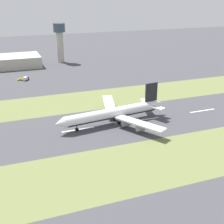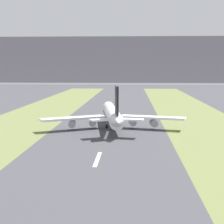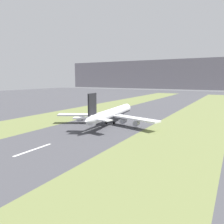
# 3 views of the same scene
# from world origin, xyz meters

# --- Properties ---
(ground_plane) EXTENTS (800.00, 800.00, 0.00)m
(ground_plane) POSITION_xyz_m (0.00, 0.00, 0.00)
(ground_plane) COLOR #424247
(grass_median_west) EXTENTS (40.00, 600.00, 0.01)m
(grass_median_west) POSITION_xyz_m (-45.00, 0.00, 0.00)
(grass_median_west) COLOR olive
(grass_median_west) RESTS_ON ground
(grass_median_east) EXTENTS (40.00, 600.00, 0.01)m
(grass_median_east) POSITION_xyz_m (45.00, 0.00, 0.00)
(grass_median_east) COLOR olive
(grass_median_east) RESTS_ON ground
(centreline_dash_near) EXTENTS (1.20, 18.00, 0.01)m
(centreline_dash_near) POSITION_xyz_m (0.00, -56.85, 0.01)
(centreline_dash_near) COLOR silver
(centreline_dash_near) RESTS_ON ground
(centreline_dash_mid) EXTENTS (1.20, 18.00, 0.01)m
(centreline_dash_mid) POSITION_xyz_m (0.00, -16.85, 0.01)
(centreline_dash_mid) COLOR silver
(centreline_dash_mid) RESTS_ON ground
(centreline_dash_far) EXTENTS (1.20, 18.00, 0.01)m
(centreline_dash_far) POSITION_xyz_m (0.00, 23.15, 0.01)
(centreline_dash_far) COLOR silver
(centreline_dash_far) RESTS_ON ground
(airplane_main_jet) EXTENTS (63.64, 67.16, 20.20)m
(airplane_main_jet) POSITION_xyz_m (1.41, 1.26, 6.02)
(airplane_main_jet) COLOR white
(airplane_main_jet) RESTS_ON ground
(mountain_ridge) EXTENTS (800.00, 120.00, 76.91)m
(mountain_ridge) POSITION_xyz_m (0.00, 520.00, 38.45)
(mountain_ridge) COLOR gray
(mountain_ridge) RESTS_ON ground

